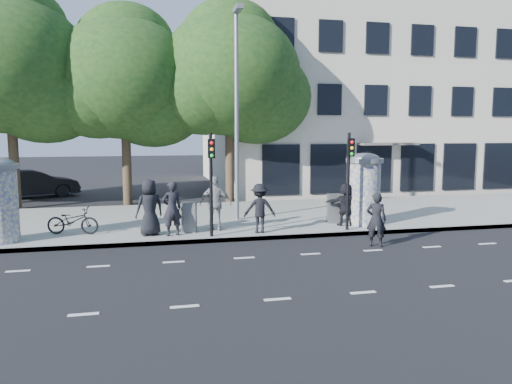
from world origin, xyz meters
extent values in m
plane|color=black|center=(0.00, 0.00, 0.00)|extent=(120.00, 120.00, 0.00)
cube|color=gray|center=(0.00, 7.50, 0.07)|extent=(40.00, 8.00, 0.15)
cube|color=slate|center=(0.00, 3.55, 0.07)|extent=(40.00, 0.10, 0.16)
cube|color=silver|center=(0.00, -2.20, 0.00)|extent=(32.00, 0.12, 0.01)
cube|color=silver|center=(0.00, 1.40, 0.00)|extent=(32.00, 0.12, 0.01)
cylinder|color=beige|center=(5.20, 4.70, 1.30)|extent=(1.20, 1.20, 2.30)
cylinder|color=slate|center=(5.20, 4.70, 2.53)|extent=(1.36, 1.36, 0.16)
ellipsoid|color=slate|center=(5.20, 4.70, 2.61)|extent=(1.10, 1.10, 0.38)
cylinder|color=black|center=(-0.60, 3.85, 1.85)|extent=(0.11, 0.11, 3.40)
cube|color=black|center=(-0.60, 3.67, 3.05)|extent=(0.22, 0.14, 0.62)
cylinder|color=black|center=(4.20, 3.85, 1.85)|extent=(0.11, 0.11, 3.40)
cube|color=black|center=(4.20, 3.67, 3.05)|extent=(0.22, 0.14, 0.62)
cylinder|color=slate|center=(0.80, 6.70, 4.15)|extent=(0.16, 0.16, 8.00)
cube|color=slate|center=(0.80, 6.30, 8.05)|extent=(0.25, 0.90, 0.18)
cylinder|color=#38281C|center=(-8.50, 12.50, 2.36)|extent=(0.44, 0.44, 4.73)
ellipsoid|color=#163814|center=(-8.50, 12.50, 6.51)|extent=(7.20, 7.20, 6.12)
cylinder|color=#38281C|center=(-3.50, 12.70, 2.21)|extent=(0.44, 0.44, 4.41)
ellipsoid|color=#163814|center=(-3.50, 12.70, 6.08)|extent=(6.80, 6.80, 5.78)
cylinder|color=#38281C|center=(1.50, 12.30, 2.29)|extent=(0.44, 0.44, 4.59)
ellipsoid|color=#163814|center=(1.50, 12.30, 6.32)|extent=(7.00, 7.00, 5.95)
cube|color=#B9B19B|center=(12.00, 20.00, 6.00)|extent=(20.00, 15.00, 12.00)
cube|color=black|center=(12.00, 12.45, 1.60)|extent=(18.00, 0.10, 2.60)
cube|color=#59544C|center=(10.00, 12.10, 2.90)|extent=(3.20, 0.90, 0.12)
cube|color=#194C8C|center=(2.50, 12.45, 3.20)|extent=(1.60, 0.06, 0.30)
imported|color=black|center=(-2.58, 4.47, 1.09)|extent=(1.06, 0.85, 1.88)
imported|color=black|center=(-1.86, 4.25, 1.06)|extent=(0.75, 0.59, 1.82)
imported|color=black|center=(1.09, 4.07, 0.99)|extent=(1.14, 0.73, 1.68)
imported|color=gray|center=(-0.33, 4.76, 1.10)|extent=(1.24, 0.89, 1.91)
imported|color=black|center=(4.46, 4.63, 0.94)|extent=(1.53, 0.78, 1.57)
imported|color=black|center=(4.32, 1.89, 0.86)|extent=(0.74, 0.66, 1.71)
imported|color=black|center=(-5.11, 5.22, 0.61)|extent=(1.04, 1.84, 0.92)
cube|color=slate|center=(-1.26, 4.69, 0.67)|extent=(0.57, 0.48, 1.03)
cube|color=slate|center=(4.26, 5.22, 0.70)|extent=(0.59, 0.47, 1.09)
imported|color=black|center=(-8.47, 16.55, 0.74)|extent=(3.03, 4.74, 1.47)
camera|label=1|loc=(-2.78, -12.25, 3.65)|focal=35.00mm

